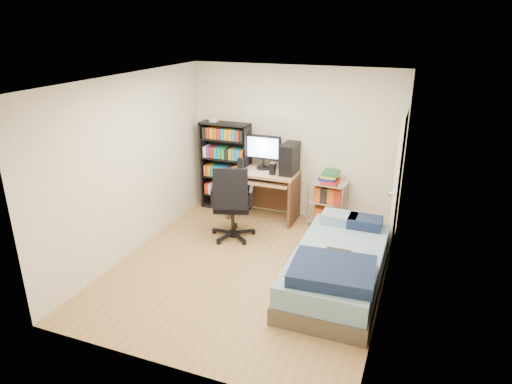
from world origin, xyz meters
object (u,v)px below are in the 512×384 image
at_px(media_shelf, 226,165).
at_px(office_chair, 232,216).
at_px(bed, 337,267).
at_px(computer_desk, 271,175).

distance_m(media_shelf, office_chair, 1.29).
bearing_deg(media_shelf, bed, -37.96).
bearing_deg(computer_desk, office_chair, -106.63).
bearing_deg(bed, media_shelf, 142.04).
distance_m(office_chair, bed, 1.93).
height_order(computer_desk, office_chair, computer_desk).
xyz_separation_m(media_shelf, bed, (2.36, -1.84, -0.52)).
height_order(media_shelf, office_chair, media_shelf).
height_order(media_shelf, computer_desk, media_shelf).
bearing_deg(computer_desk, bed, -49.37).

